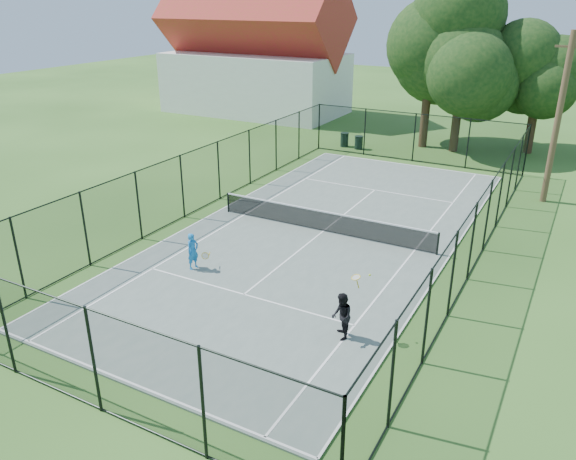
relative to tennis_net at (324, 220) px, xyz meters
The scene contains 13 objects.
ground 0.58m from the tennis_net, ahead, with size 120.00×120.00×0.00m, color #2D521C.
tennis_court 0.55m from the tennis_net, ahead, with size 11.00×24.00×0.06m, color #596860.
tennis_net is the anchor object (origin of this frame).
fence 0.92m from the tennis_net, ahead, with size 13.10×26.10×3.00m.
tree_near_left 17.90m from the tennis_net, 91.70° to the left, with size 7.89×7.89×10.29m.
tree_near_mid 17.36m from the tennis_net, 84.42° to the left, with size 6.03×6.03×7.89m.
tree_near_right 20.07m from the tennis_net, 72.05° to the left, with size 5.60×5.60×7.72m.
building 28.14m from the tennis_net, 127.69° to the left, with size 15.30×8.15×11.87m.
trash_bin_left 15.29m from the tennis_net, 109.92° to the left, with size 0.58×0.58×0.95m.
trash_bin_right 14.78m from the tennis_net, 106.07° to the left, with size 0.58×0.58×0.89m.
utility_pole 12.56m from the tennis_net, 48.36° to the left, with size 1.40×0.30×8.18m.
player_blue 6.24m from the tennis_net, 116.36° to the right, with size 0.80×0.57×1.41m.
player_black 8.25m from the tennis_net, 60.99° to the right, with size 1.02×1.16×2.02m.
Camera 1 is at (9.48, -20.59, 9.63)m, focal length 35.00 mm.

